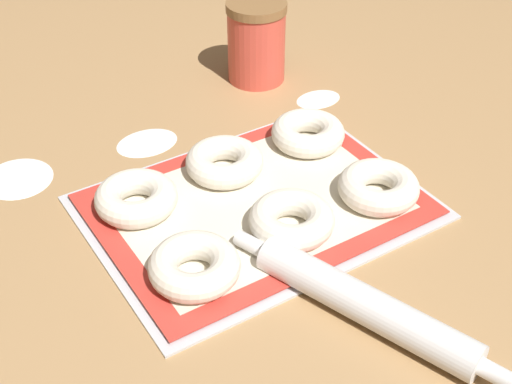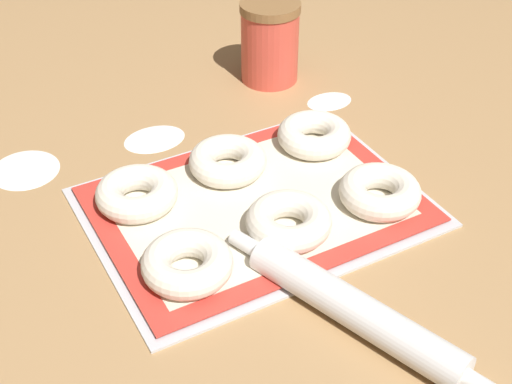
{
  "view_description": "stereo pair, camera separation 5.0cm",
  "coord_description": "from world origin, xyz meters",
  "px_view_note": "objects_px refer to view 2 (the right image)",
  "views": [
    {
      "loc": [
        -0.42,
        -0.67,
        0.65
      ],
      "look_at": [
        0.01,
        0.01,
        0.03
      ],
      "focal_mm": 50.0,
      "sensor_mm": 36.0,
      "label": 1
    },
    {
      "loc": [
        -0.38,
        -0.69,
        0.65
      ],
      "look_at": [
        0.01,
        0.01,
        0.03
      ],
      "focal_mm": 50.0,
      "sensor_mm": 36.0,
      "label": 2
    }
  ],
  "objects_px": {
    "baking_tray": "(256,206)",
    "bagel_front_right": "(380,192)",
    "bagel_back_right": "(314,135)",
    "flour_canister": "(270,42)",
    "bagel_back_center": "(228,161)",
    "bagel_front_left": "(187,263)",
    "bagel_front_center": "(289,221)",
    "rolling_pin": "(354,309)",
    "bagel_back_left": "(137,193)"
  },
  "relations": [
    {
      "from": "bagel_back_right",
      "to": "flour_canister",
      "type": "height_order",
      "value": "flour_canister"
    },
    {
      "from": "flour_canister",
      "to": "rolling_pin",
      "type": "relative_size",
      "value": 0.4
    },
    {
      "from": "baking_tray",
      "to": "bagel_front_right",
      "type": "height_order",
      "value": "bagel_front_right"
    },
    {
      "from": "bagel_front_center",
      "to": "bagel_back_left",
      "type": "height_order",
      "value": "same"
    },
    {
      "from": "bagel_back_center",
      "to": "baking_tray",
      "type": "bearing_deg",
      "value": -89.63
    },
    {
      "from": "bagel_back_left",
      "to": "bagel_back_center",
      "type": "height_order",
      "value": "same"
    },
    {
      "from": "bagel_back_left",
      "to": "baking_tray",
      "type": "bearing_deg",
      "value": -27.77
    },
    {
      "from": "bagel_front_right",
      "to": "bagel_back_right",
      "type": "bearing_deg",
      "value": 90.85
    },
    {
      "from": "bagel_front_right",
      "to": "bagel_back_left",
      "type": "distance_m",
      "value": 0.35
    },
    {
      "from": "bagel_front_right",
      "to": "rolling_pin",
      "type": "bearing_deg",
      "value": -134.16
    },
    {
      "from": "rolling_pin",
      "to": "bagel_back_right",
      "type": "bearing_deg",
      "value": 64.9
    },
    {
      "from": "rolling_pin",
      "to": "bagel_front_right",
      "type": "bearing_deg",
      "value": 45.84
    },
    {
      "from": "bagel_back_right",
      "to": "bagel_back_center",
      "type": "bearing_deg",
      "value": 179.02
    },
    {
      "from": "baking_tray",
      "to": "bagel_back_right",
      "type": "bearing_deg",
      "value": 29.24
    },
    {
      "from": "bagel_front_right",
      "to": "flour_canister",
      "type": "distance_m",
      "value": 0.42
    },
    {
      "from": "bagel_front_left",
      "to": "rolling_pin",
      "type": "distance_m",
      "value": 0.22
    },
    {
      "from": "bagel_front_center",
      "to": "bagel_back_right",
      "type": "relative_size",
      "value": 1.0
    },
    {
      "from": "bagel_front_center",
      "to": "bagel_back_center",
      "type": "bearing_deg",
      "value": 92.78
    },
    {
      "from": "bagel_front_center",
      "to": "bagel_back_left",
      "type": "distance_m",
      "value": 0.22
    },
    {
      "from": "bagel_front_right",
      "to": "bagel_back_center",
      "type": "distance_m",
      "value": 0.23
    },
    {
      "from": "bagel_back_left",
      "to": "flour_canister",
      "type": "height_order",
      "value": "flour_canister"
    },
    {
      "from": "baking_tray",
      "to": "bagel_back_right",
      "type": "relative_size",
      "value": 3.99
    },
    {
      "from": "baking_tray",
      "to": "bagel_back_center",
      "type": "xyz_separation_m",
      "value": [
        -0.0,
        0.09,
        0.03
      ]
    },
    {
      "from": "bagel_back_center",
      "to": "rolling_pin",
      "type": "relative_size",
      "value": 0.31
    },
    {
      "from": "bagel_back_left",
      "to": "bagel_back_right",
      "type": "relative_size",
      "value": 1.0
    },
    {
      "from": "baking_tray",
      "to": "bagel_front_left",
      "type": "xyz_separation_m",
      "value": [
        -0.15,
        -0.09,
        0.03
      ]
    },
    {
      "from": "baking_tray",
      "to": "bagel_back_center",
      "type": "distance_m",
      "value": 0.09
    },
    {
      "from": "bagel_front_right",
      "to": "bagel_back_center",
      "type": "height_order",
      "value": "same"
    },
    {
      "from": "bagel_front_center",
      "to": "rolling_pin",
      "type": "xyz_separation_m",
      "value": [
        -0.01,
        -0.17,
        -0.01
      ]
    },
    {
      "from": "bagel_back_right",
      "to": "flour_canister",
      "type": "xyz_separation_m",
      "value": [
        0.06,
        0.25,
        0.05
      ]
    },
    {
      "from": "bagel_front_center",
      "to": "bagel_back_center",
      "type": "height_order",
      "value": "same"
    },
    {
      "from": "bagel_front_center",
      "to": "bagel_front_left",
      "type": "bearing_deg",
      "value": -176.71
    },
    {
      "from": "bagel_front_left",
      "to": "bagel_back_right",
      "type": "relative_size",
      "value": 1.0
    },
    {
      "from": "flour_canister",
      "to": "bagel_front_left",
      "type": "bearing_deg",
      "value": -130.62
    },
    {
      "from": "bagel_back_left",
      "to": "bagel_front_right",
      "type": "bearing_deg",
      "value": -28.17
    },
    {
      "from": "bagel_front_center",
      "to": "bagel_front_right",
      "type": "distance_m",
      "value": 0.15
    },
    {
      "from": "bagel_back_left",
      "to": "bagel_back_right",
      "type": "xyz_separation_m",
      "value": [
        0.3,
        0.01,
        0.0
      ]
    },
    {
      "from": "baking_tray",
      "to": "bagel_front_left",
      "type": "bearing_deg",
      "value": -149.42
    },
    {
      "from": "bagel_back_right",
      "to": "flour_canister",
      "type": "distance_m",
      "value": 0.26
    },
    {
      "from": "flour_canister",
      "to": "bagel_front_right",
      "type": "bearing_deg",
      "value": -97.52
    },
    {
      "from": "bagel_front_center",
      "to": "bagel_back_center",
      "type": "xyz_separation_m",
      "value": [
        -0.01,
        0.17,
        0.0
      ]
    },
    {
      "from": "flour_canister",
      "to": "rolling_pin",
      "type": "xyz_separation_m",
      "value": [
        -0.21,
        -0.58,
        -0.05
      ]
    },
    {
      "from": "bagel_front_right",
      "to": "bagel_back_right",
      "type": "height_order",
      "value": "same"
    },
    {
      "from": "bagel_front_center",
      "to": "rolling_pin",
      "type": "bearing_deg",
      "value": -93.7
    },
    {
      "from": "bagel_front_right",
      "to": "flour_canister",
      "type": "height_order",
      "value": "flour_canister"
    },
    {
      "from": "bagel_back_left",
      "to": "bagel_back_center",
      "type": "relative_size",
      "value": 1.0
    },
    {
      "from": "bagel_back_left",
      "to": "bagel_back_center",
      "type": "bearing_deg",
      "value": 3.49
    },
    {
      "from": "bagel_front_left",
      "to": "bagel_back_center",
      "type": "height_order",
      "value": "same"
    },
    {
      "from": "bagel_back_right",
      "to": "bagel_front_left",
      "type": "bearing_deg",
      "value": -150.1
    },
    {
      "from": "bagel_front_left",
      "to": "rolling_pin",
      "type": "height_order",
      "value": "bagel_front_left"
    }
  ]
}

